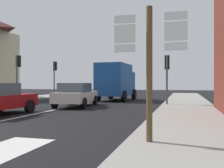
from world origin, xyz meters
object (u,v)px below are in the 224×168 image
at_px(traffic_light_far_left, 55,71).
at_px(traffic_light_near_right, 167,69).
at_px(delivery_truck, 116,81).
at_px(route_sign_post, 149,63).
at_px(sedan_far, 76,94).
at_px(traffic_light_near_left, 18,67).

bearing_deg(traffic_light_far_left, traffic_light_near_right, -30.81).
distance_m(delivery_truck, route_sign_post, 15.99).
xyz_separation_m(traffic_light_near_right, traffic_light_far_left, (-11.52, 6.87, 0.30)).
bearing_deg(delivery_truck, route_sign_post, -72.75).
bearing_deg(sedan_far, traffic_light_far_left, 124.81).
height_order(delivery_truck, traffic_light_near_left, traffic_light_near_left).
bearing_deg(route_sign_post, sedan_far, 122.27).
bearing_deg(traffic_light_near_right, delivery_truck, 135.74).
height_order(traffic_light_near_left, traffic_light_far_left, traffic_light_far_left).
relative_size(delivery_truck, traffic_light_far_left, 1.40).
bearing_deg(sedan_far, route_sign_post, -57.73).
height_order(route_sign_post, traffic_light_near_left, traffic_light_near_left).
distance_m(traffic_light_near_left, traffic_light_far_left, 6.05).
relative_size(traffic_light_near_left, traffic_light_far_left, 1.00).
xyz_separation_m(traffic_light_near_left, traffic_light_near_right, (11.52, -0.83, -0.30)).
bearing_deg(route_sign_post, delivery_truck, 107.25).
xyz_separation_m(sedan_far, traffic_light_near_right, (5.42, 1.91, 1.63)).
distance_m(sedan_far, delivery_truck, 6.41).
relative_size(route_sign_post, traffic_light_far_left, 0.88).
height_order(sedan_far, traffic_light_far_left, traffic_light_far_left).
relative_size(sedan_far, traffic_light_near_right, 1.35).
relative_size(sedan_far, traffic_light_far_left, 1.20).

